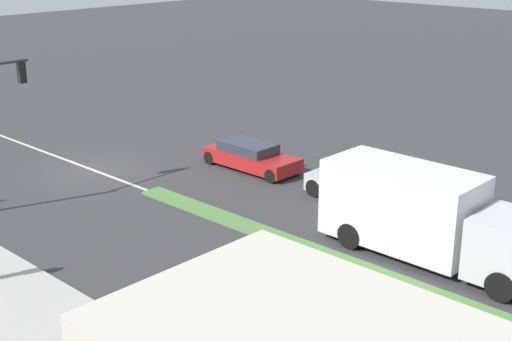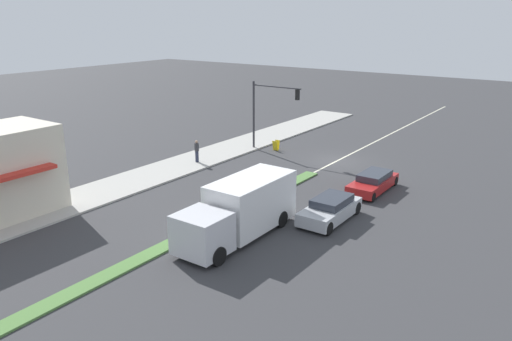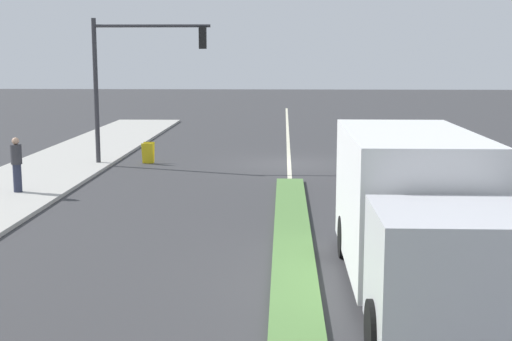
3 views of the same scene
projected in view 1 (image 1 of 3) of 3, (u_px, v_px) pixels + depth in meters
name	position (u px, v px, depth m)	size (l,w,h in m)	color
ground_plane	(462.00, 308.00, 20.15)	(160.00, 160.00, 0.00)	#38383A
lane_marking_center	(94.00, 170.00, 31.86)	(0.16, 60.00, 0.01)	beige
delivery_truck	(426.00, 215.00, 22.89)	(2.44, 7.50, 2.87)	silver
sedan_silver	(361.00, 186.00, 27.98)	(1.87, 4.43, 1.32)	#B7BABF
hatchback_red	(251.00, 156.00, 31.91)	(1.79, 4.59, 1.19)	#AD1E1E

